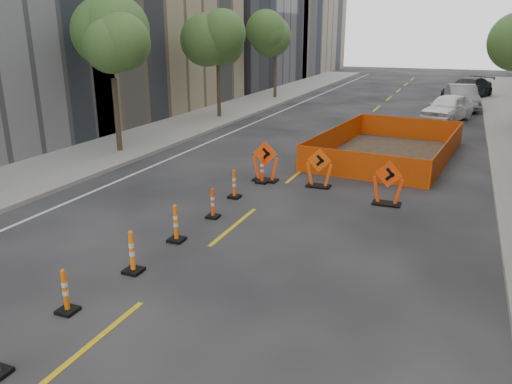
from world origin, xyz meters
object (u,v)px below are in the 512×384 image
at_px(channelizer_3, 132,252).
at_px(parked_car_near, 448,108).
at_px(channelizer_5, 213,203).
at_px(channelizer_7, 262,169).
at_px(channelizer_6, 234,184).
at_px(channelizer_2, 65,291).
at_px(parked_car_mid, 462,97).
at_px(channelizer_4, 176,223).
at_px(chevron_sign_center, 319,168).
at_px(chevron_sign_right, 388,183).
at_px(chevron_sign_left, 265,161).
at_px(parked_car_far, 468,88).

height_order(channelizer_3, parked_car_near, parked_car_near).
bearing_deg(channelizer_5, channelizer_7, 89.43).
relative_size(channelizer_5, channelizer_6, 0.95).
xyz_separation_m(channelizer_2, parked_car_mid, (6.59, 31.27, 0.37)).
bearing_deg(channelizer_5, channelizer_4, -92.84).
bearing_deg(chevron_sign_center, parked_car_mid, 75.93).
distance_m(channelizer_6, chevron_sign_center, 3.15).
bearing_deg(channelizer_4, chevron_sign_center, 70.37).
bearing_deg(channelizer_7, channelizer_3, -90.93).
bearing_deg(chevron_sign_right, channelizer_2, -107.91).
distance_m(chevron_sign_center, parked_car_mid, 21.85).
bearing_deg(parked_car_near, channelizer_2, -84.92).
bearing_deg(channelizer_4, chevron_sign_left, 88.55).
xyz_separation_m(channelizer_3, channelizer_7, (0.12, 7.63, -0.00)).
height_order(chevron_sign_right, parked_car_near, parked_car_near).
relative_size(channelizer_4, parked_car_mid, 0.20).
relative_size(channelizer_2, parked_car_mid, 0.18).
height_order(channelizer_4, parked_car_far, parked_car_far).
bearing_deg(parked_car_near, channelizer_7, -91.05).
xyz_separation_m(chevron_sign_left, chevron_sign_right, (4.50, -0.97, -0.02)).
xyz_separation_m(chevron_sign_center, chevron_sign_right, (2.50, -1.00, 0.03)).
distance_m(channelizer_2, channelizer_6, 7.63).
distance_m(channelizer_2, channelizer_7, 9.54).
xyz_separation_m(channelizer_2, channelizer_7, (0.31, 9.53, 0.04)).
bearing_deg(parked_car_near, chevron_sign_left, -91.29).
bearing_deg(chevron_sign_center, channelizer_6, -138.14).
distance_m(channelizer_6, chevron_sign_right, 4.90).
height_order(channelizer_7, chevron_sign_left, chevron_sign_left).
distance_m(channelizer_5, channelizer_7, 3.81).
xyz_separation_m(channelizer_2, chevron_sign_right, (4.83, 8.84, 0.26)).
height_order(channelizer_7, parked_car_near, parked_car_near).
distance_m(channelizer_3, chevron_sign_center, 8.22).
bearing_deg(channelizer_5, channelizer_2, -92.68).
relative_size(channelizer_2, channelizer_6, 0.96).
height_order(channelizer_6, parked_car_near, parked_car_near).
distance_m(channelizer_3, channelizer_5, 3.82).
bearing_deg(parked_car_mid, channelizer_5, -113.07).
distance_m(channelizer_3, parked_car_far, 36.02).
bearing_deg(channelizer_3, parked_car_mid, 77.69).
height_order(channelizer_6, chevron_sign_center, chevron_sign_center).
bearing_deg(channelizer_2, channelizer_5, 87.32).
bearing_deg(channelizer_2, channelizer_7, 88.17).
xyz_separation_m(chevron_sign_right, parked_car_far, (2.12, 28.44, 0.11)).
height_order(channelizer_3, parked_car_far, parked_car_far).
bearing_deg(chevron_sign_left, parked_car_near, 67.21).
relative_size(channelizer_2, channelizer_4, 0.92).
relative_size(channelizer_3, chevron_sign_left, 0.69).
bearing_deg(channelizer_7, parked_car_near, 70.98).
bearing_deg(channelizer_5, channelizer_6, 95.49).
bearing_deg(chevron_sign_left, chevron_sign_center, -2.67).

